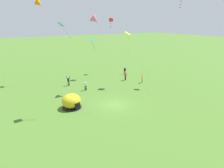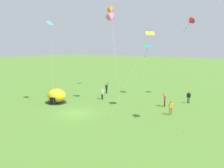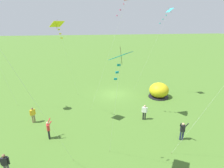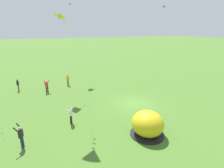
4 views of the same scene
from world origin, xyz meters
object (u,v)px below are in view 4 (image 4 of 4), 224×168
(person_near_tent, at_px, (18,84))
(kite_yellow, at_px, (62,19))
(person_arms_raised, at_px, (47,86))
(person_strolling, at_px, (68,80))
(person_center_field, at_px, (21,136))
(popup_tent, at_px, (148,124))
(person_watching_sky, at_px, (71,114))

(person_near_tent, bearing_deg, kite_yellow, -120.56)
(person_arms_raised, distance_m, person_strolling, 3.76)
(person_near_tent, bearing_deg, person_strolling, -92.38)
(person_center_field, xyz_separation_m, person_strolling, (13.60, -5.71, -0.03))
(popup_tent, xyz_separation_m, person_arms_raised, (13.91, 6.95, 0.00))
(person_watching_sky, xyz_separation_m, person_arms_raised, (9.63, 1.47, 0.03))
(person_near_tent, bearing_deg, person_arms_raised, -121.69)
(person_near_tent, height_order, person_strolling, same)
(kite_yellow, bearing_deg, person_center_field, 153.39)
(person_watching_sky, distance_m, person_near_tent, 12.96)
(person_center_field, xyz_separation_m, person_near_tent, (13.88, 1.16, -0.03))
(popup_tent, height_order, person_center_field, popup_tent)
(person_center_field, height_order, kite_yellow, kite_yellow)
(person_center_field, distance_m, person_near_tent, 13.93)
(popup_tent, xyz_separation_m, person_watching_sky, (4.28, 5.48, -0.03))
(popup_tent, height_order, person_strolling, popup_tent)
(kite_yellow, bearing_deg, person_watching_sky, 172.23)
(person_arms_raised, xyz_separation_m, person_center_field, (-11.61, 2.52, 0.00))
(popup_tent, xyz_separation_m, person_near_tent, (16.18, 10.62, -0.03))
(popup_tent, relative_size, kite_yellow, 0.27)
(popup_tent, height_order, person_arms_raised, popup_tent)
(person_near_tent, distance_m, kite_yellow, 11.27)
(person_watching_sky, xyz_separation_m, person_near_tent, (11.90, 5.14, 0.00))
(popup_tent, bearing_deg, person_near_tent, 33.29)
(person_center_field, xyz_separation_m, kite_yellow, (10.19, -5.10, 8.58))
(popup_tent, bearing_deg, person_strolling, 13.30)
(person_center_field, distance_m, kite_yellow, 14.26)
(person_watching_sky, relative_size, person_center_field, 0.91)
(person_strolling, distance_m, kite_yellow, 9.29)
(person_watching_sky, distance_m, person_center_field, 4.45)
(person_watching_sky, height_order, person_arms_raised, person_arms_raised)
(popup_tent, bearing_deg, person_watching_sky, 52.02)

